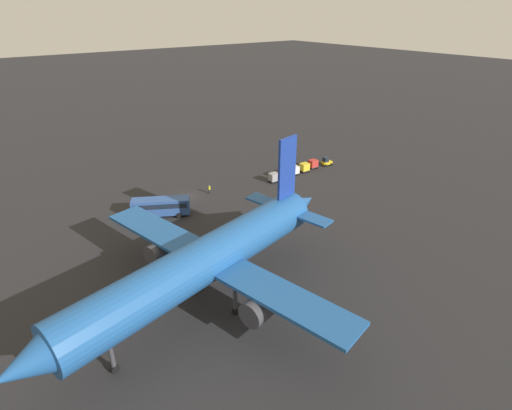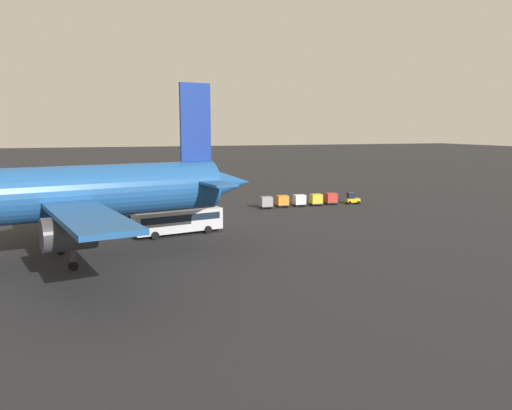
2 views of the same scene
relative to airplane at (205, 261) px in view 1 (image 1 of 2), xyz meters
name	(u,v)px [view 1 (image 1 of 2)]	position (x,y,z in m)	size (l,w,h in m)	color
ground_plane	(187,197)	(-13.68, -30.61, -6.98)	(600.00, 600.00, 0.00)	#232326
airplane	(205,261)	(0.00, 0.00, 0.00)	(46.05, 39.14, 18.53)	#1E5193
shuttle_bus_near	(161,206)	(-6.20, -26.41, -5.00)	(10.18, 7.47, 3.32)	#2D5199
shuttle_bus_far	(252,228)	(-14.48, -9.91, -5.06)	(11.82, 4.87, 3.19)	silver
baggage_tug	(326,162)	(-48.84, -26.18, -6.03)	(2.57, 1.95, 2.10)	gold
worker_person	(209,189)	(-18.17, -29.41, -6.11)	(0.38, 0.38, 1.74)	#1E1E2D
cargo_cart_red	(313,164)	(-44.88, -26.73, -5.78)	(2.08, 1.78, 2.06)	#38383D
cargo_cart_yellow	(305,167)	(-41.73, -26.29, -5.78)	(2.08, 1.78, 2.06)	#38383D
cargo_cart_white	(294,170)	(-38.58, -26.36, -5.78)	(2.08, 1.78, 2.06)	#38383D
cargo_cart_orange	(283,173)	(-35.42, -26.48, -5.78)	(2.08, 1.78, 2.06)	#38383D
cargo_cart_grey	(274,177)	(-32.27, -25.94, -5.78)	(2.08, 1.78, 2.06)	#38383D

